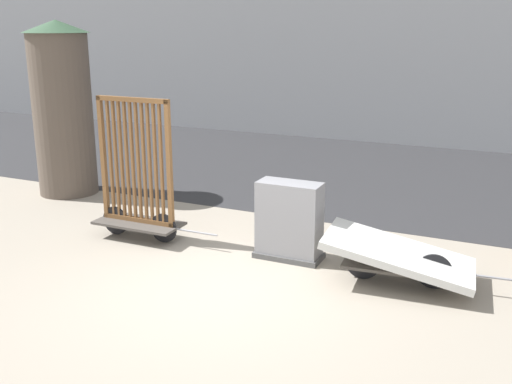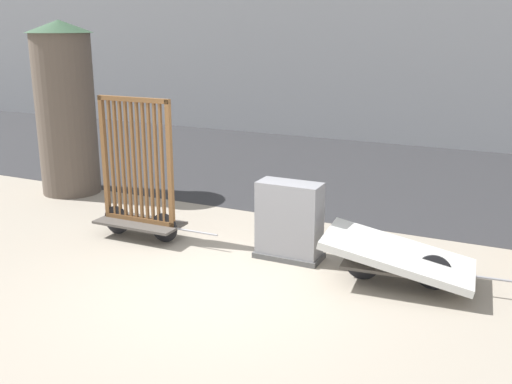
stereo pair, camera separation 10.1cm
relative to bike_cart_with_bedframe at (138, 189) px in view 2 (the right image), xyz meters
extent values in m
plane|color=gray|center=(2.04, -1.15, -0.81)|extent=(60.00, 60.00, 0.00)
cube|color=#2D2D30|center=(2.04, 5.70, -0.81)|extent=(56.00, 7.44, 0.01)
cube|color=#4C4742|center=(-0.01, 0.00, -0.56)|extent=(1.41, 0.65, 0.04)
cylinder|color=black|center=(0.45, 0.00, -0.58)|extent=(0.46, 0.04, 0.46)
cylinder|color=black|center=(-0.46, 0.00, -0.58)|extent=(0.46, 0.04, 0.46)
cylinder|color=gray|center=(1.05, 0.01, -0.56)|extent=(0.70, 0.04, 0.03)
cube|color=brown|center=(-0.01, 0.00, -0.51)|extent=(1.29, 0.08, 0.07)
cube|color=brown|center=(-0.01, 0.00, 1.39)|extent=(1.29, 0.08, 0.07)
cube|color=brown|center=(-0.62, -0.01, 0.44)|extent=(0.07, 0.07, 1.97)
cube|color=brown|center=(0.61, 0.01, 0.44)|extent=(0.07, 0.07, 1.97)
cube|color=brown|center=(-0.48, -0.01, 0.44)|extent=(0.04, 0.05, 1.90)
cube|color=brown|center=(-0.37, 0.00, 0.44)|extent=(0.04, 0.05, 1.90)
cube|color=brown|center=(-0.27, 0.00, 0.44)|extent=(0.04, 0.05, 1.90)
cube|color=brown|center=(-0.16, 0.00, 0.44)|extent=(0.04, 0.05, 1.90)
cube|color=brown|center=(-0.06, 0.00, 0.44)|extent=(0.04, 0.05, 1.90)
cube|color=brown|center=(0.05, 0.00, 0.44)|extent=(0.04, 0.05, 1.90)
cube|color=brown|center=(0.15, 0.00, 0.44)|extent=(0.04, 0.05, 1.90)
cube|color=brown|center=(0.26, 0.00, 0.44)|extent=(0.04, 0.05, 1.90)
cube|color=brown|center=(0.36, 0.00, 0.44)|extent=(0.04, 0.05, 1.90)
cube|color=brown|center=(0.47, 0.00, 0.44)|extent=(0.04, 0.05, 1.90)
cube|color=#4C4742|center=(4.10, 0.00, -0.56)|extent=(1.46, 0.76, 0.04)
cylinder|color=black|center=(4.55, 0.04, -0.58)|extent=(0.47, 0.08, 0.46)
cylinder|color=black|center=(3.64, -0.04, -0.58)|extent=(0.47, 0.08, 0.46)
cylinder|color=gray|center=(5.14, 0.10, -0.56)|extent=(0.70, 0.10, 0.03)
cube|color=silver|center=(4.10, 0.00, -0.40)|extent=(2.02, 1.24, 0.47)
cube|color=#4C4C4C|center=(2.47, 0.22, -0.77)|extent=(0.98, 0.47, 0.08)
cube|color=gray|center=(2.47, 0.22, -0.24)|extent=(0.92, 0.41, 1.14)
cylinder|color=brown|center=(-2.88, 1.63, 0.75)|extent=(1.14, 1.14, 3.13)
cone|color=#335138|center=(-2.88, 1.63, 2.44)|extent=(1.28, 1.28, 0.24)
camera|label=1|loc=(5.47, -7.38, 2.50)|focal=42.00mm
camera|label=2|loc=(5.56, -7.34, 2.50)|focal=42.00mm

